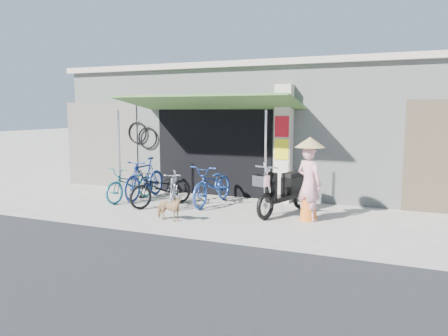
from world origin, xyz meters
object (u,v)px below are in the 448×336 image
at_px(bike_silver, 174,188).
at_px(nun, 309,180).
at_px(bike_navy, 213,184).
at_px(moped, 285,191).
at_px(bike_black, 162,188).
at_px(bike_teal, 131,184).
at_px(street_dog, 169,208).
at_px(bike_blue, 145,179).

xyz_separation_m(bike_silver, nun, (3.39, -0.19, 0.45)).
distance_m(bike_navy, moped, 1.94).
height_order(bike_black, bike_navy, bike_navy).
distance_m(bike_teal, bike_black, 1.13).
distance_m(bike_teal, bike_silver, 1.34).
xyz_separation_m(bike_teal, street_dog, (2.00, -1.49, -0.18)).
bearing_deg(bike_navy, bike_blue, -175.30).
bearing_deg(street_dog, bike_black, 36.88).
distance_m(bike_blue, bike_black, 1.09).
relative_size(bike_black, bike_navy, 0.90).
bearing_deg(bike_silver, nun, -26.02).
xyz_separation_m(bike_navy, moped, (1.93, -0.26, 0.02)).
xyz_separation_m(bike_teal, nun, (4.73, -0.28, 0.44)).
distance_m(moped, nun, 0.85).
bearing_deg(bike_navy, street_dog, -92.60).
distance_m(bike_silver, moped, 2.77).
xyz_separation_m(bike_teal, bike_blue, (0.20, 0.34, 0.10)).
height_order(bike_silver, moped, moped).
bearing_deg(street_dog, nun, -65.69).
height_order(bike_teal, bike_blue, bike_blue).
xyz_separation_m(moped, nun, (0.64, -0.44, 0.35)).
bearing_deg(bike_silver, bike_navy, 8.32).
distance_m(bike_blue, street_dog, 2.58).
xyz_separation_m(bike_silver, street_dog, (0.66, -1.40, -0.16)).
distance_m(bike_teal, moped, 4.10).
relative_size(bike_black, moped, 0.87).
distance_m(bike_blue, bike_navy, 1.97).
bearing_deg(bike_blue, bike_navy, 2.17).
relative_size(bike_silver, nun, 0.81).
xyz_separation_m(bike_teal, moped, (4.10, 0.16, 0.08)).
bearing_deg(bike_silver, bike_teal, 153.33).
bearing_deg(street_dog, bike_teal, 53.67).
distance_m(bike_blue, nun, 4.59).
bearing_deg(moped, bike_navy, -170.26).
relative_size(bike_teal, moped, 0.85).
bearing_deg(bike_blue, street_dog, -45.46).
xyz_separation_m(bike_navy, street_dog, (-0.18, -1.90, -0.24)).
xyz_separation_m(bike_teal, bike_silver, (1.34, -0.09, -0.02)).
bearing_deg(street_dog, bike_blue, 44.82).
height_order(bike_teal, bike_navy, bike_navy).
relative_size(bike_navy, moped, 0.96).
height_order(bike_black, moped, moped).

